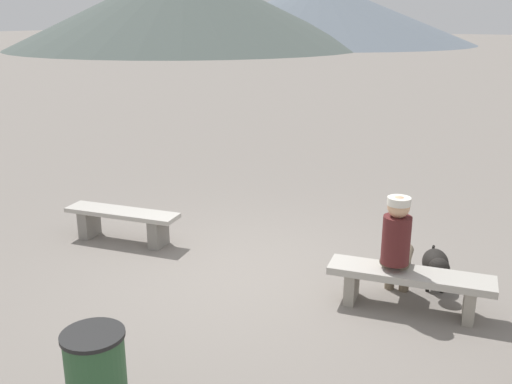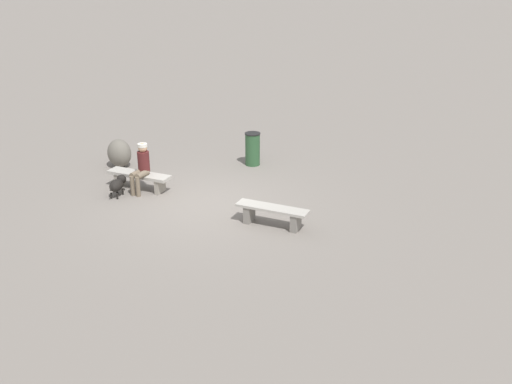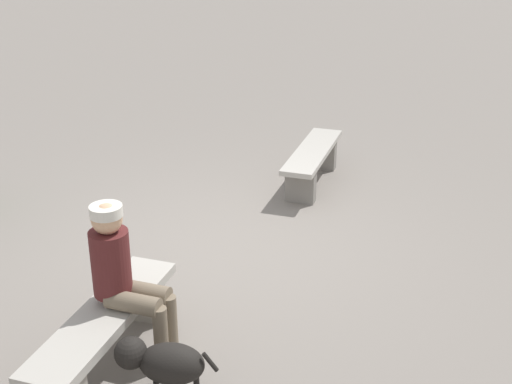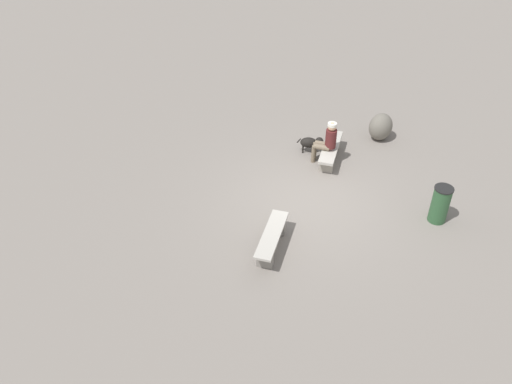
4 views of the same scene
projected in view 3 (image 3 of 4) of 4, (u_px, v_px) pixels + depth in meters
The scene contains 5 objects.
ground at pixel (224, 251), 6.95m from camera, with size 210.00×210.00×0.06m, color gray.
bench_left at pixel (312, 161), 8.36m from camera, with size 1.66×0.62×0.45m.
bench_right at pixel (105, 326), 5.14m from camera, with size 1.74×0.65×0.43m.
seated_person at pixel (123, 271), 5.10m from camera, with size 0.37×0.63×1.24m.
dog at pixel (162, 362), 4.77m from camera, with size 0.42×0.71×0.47m.
Camera 3 is at (5.33, 3.07, 3.28)m, focal length 48.54 mm.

